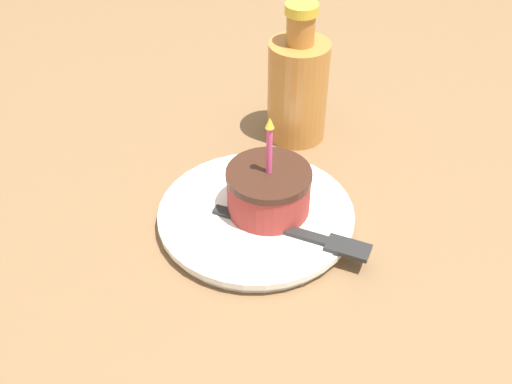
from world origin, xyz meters
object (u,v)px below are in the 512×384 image
Objects in this scene: plate at (256,215)px; fork at (301,234)px; bottle at (298,86)px; cake_slice at (269,190)px.

fork reaches higher than plate.
plate is at bearing -134.24° from bottle.
bottle reaches higher than fork.
bottle is at bearing 60.95° from fork.
bottle is (0.13, 0.13, 0.06)m from plate.
fork is 0.81× the size of bottle.
bottle is (0.11, 0.13, 0.03)m from cake_slice.
cake_slice is 0.06m from fork.
cake_slice reaches higher than fork.
bottle is at bearing 45.76° from plate.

